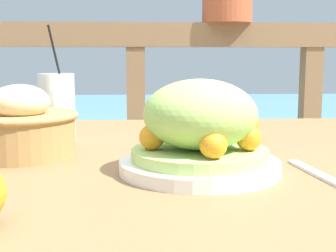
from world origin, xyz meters
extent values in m
cube|color=olive|center=(0.00, 0.00, 0.75)|extent=(1.23, 0.96, 0.04)
cube|color=brown|center=(0.00, 0.92, 1.03)|extent=(2.80, 0.08, 0.09)
cube|color=brown|center=(0.00, 0.92, 0.49)|extent=(0.07, 0.07, 0.99)
cube|color=brown|center=(0.68, 0.92, 0.49)|extent=(0.07, 0.07, 0.99)
cube|color=#568EA8|center=(0.00, 3.42, 0.22)|extent=(12.00, 4.00, 0.45)
cylinder|color=white|center=(0.11, -0.15, 0.78)|extent=(0.26, 0.26, 0.02)
cylinder|color=#A8C66B|center=(0.11, -0.15, 0.80)|extent=(0.22, 0.22, 0.02)
ellipsoid|color=#9EC660|center=(0.11, -0.15, 0.86)|extent=(0.18, 0.18, 0.11)
sphere|color=orange|center=(0.18, -0.17, 0.83)|extent=(0.04, 0.04, 0.04)
sphere|color=orange|center=(0.12, -0.08, 0.83)|extent=(0.04, 0.04, 0.04)
sphere|color=orange|center=(0.04, -0.16, 0.83)|extent=(0.04, 0.04, 0.04)
sphere|color=orange|center=(0.12, -0.23, 0.83)|extent=(0.04, 0.04, 0.04)
cylinder|color=silver|center=(-0.17, 0.17, 0.84)|extent=(0.08, 0.08, 0.15)
cylinder|color=black|center=(-0.16, 0.16, 0.91)|extent=(0.04, 0.05, 0.21)
cylinder|color=#AD7F47|center=(-0.20, -0.01, 0.81)|extent=(0.20, 0.20, 0.08)
torus|color=#AD7F47|center=(-0.20, -0.01, 0.84)|extent=(0.21, 0.21, 0.01)
ellipsoid|color=beige|center=(-0.20, -0.01, 0.87)|extent=(0.11, 0.11, 0.07)
cylinder|color=#A34C2D|center=(0.35, 0.92, 1.13)|extent=(0.19, 0.19, 0.10)
cube|color=silver|center=(0.29, -0.18, 0.77)|extent=(0.04, 0.18, 0.00)
sphere|color=orange|center=(0.24, 0.14, 0.80)|extent=(0.07, 0.07, 0.07)
camera|label=1|loc=(0.02, -0.88, 0.95)|focal=50.00mm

